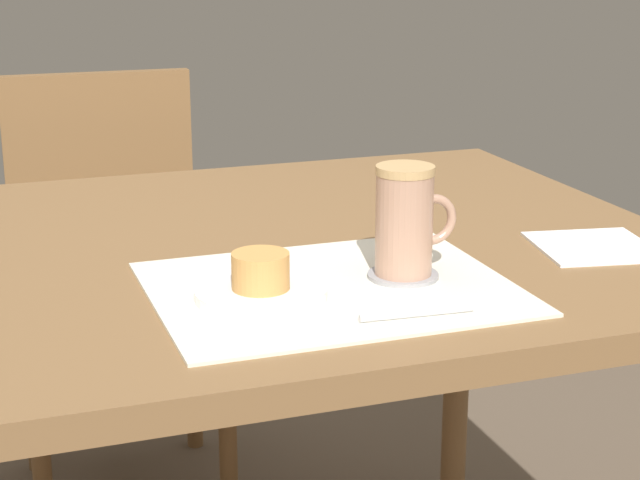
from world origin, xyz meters
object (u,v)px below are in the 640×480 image
Objects in this scene: wooden_chair at (112,267)px; pastry at (261,271)px; dining_table at (231,297)px; pastry_plate at (261,293)px; coffee_mug at (406,220)px.

pastry is (0.03, -0.99, 0.30)m from wooden_chair.
dining_table is 0.25m from pastry_plate.
pastry_plate is 1.14× the size of coffee_mug.
coffee_mug is (0.16, -0.21, 0.15)m from dining_table.
coffee_mug is (0.18, 0.02, 0.07)m from pastry_plate.
wooden_chair is at bearing 91.80° from pastry.
dining_table is 8.00× the size of pastry_plate.
wooden_chair is 1.06m from coffee_mug.
pastry_plate is at bearing 93.48° from wooden_chair.
dining_table is at bearing 84.22° from pastry.
dining_table is 0.31m from coffee_mug.
wooden_chair reaches higher than dining_table.
coffee_mug is (0.22, -0.98, 0.34)m from wooden_chair.
wooden_chair is 6.50× the size of coffee_mug.
pastry_plate reaches higher than dining_table.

